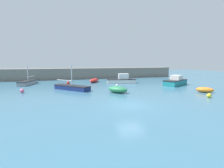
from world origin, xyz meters
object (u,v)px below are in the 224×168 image
Objects in this scene: mooring_buoy_pink at (22,91)px; fishing_dinghy_green at (205,90)px; sailboat_short_mast at (72,87)px; motorboat_grey_hull at (122,80)px; cabin_cruiser_white at (176,82)px; mooring_buoy_yellow at (209,96)px; rowboat_white_midwater at (118,89)px; open_tender_yellow at (94,80)px; mooring_buoy_red at (68,83)px; mooring_buoy_white at (117,85)px; sailboat_twin_hulled at (28,82)px.

fishing_dinghy_green is at bearing -16.62° from mooring_buoy_pink.
sailboat_short_mast is 0.96× the size of motorboat_grey_hull.
mooring_buoy_yellow is at bearing 44.20° from cabin_cruiser_white.
sailboat_short_mast is 7.03m from rowboat_white_midwater.
rowboat_white_midwater is 5.79× the size of mooring_buoy_pink.
rowboat_white_midwater is at bearing 79.80° from motorboat_grey_hull.
open_tender_yellow is 6.22× the size of mooring_buoy_red.
motorboat_grey_hull reaches higher than cabin_cruiser_white.
sailboat_short_mast is 12.49× the size of mooring_buoy_white.
fishing_dinghy_green is 0.42× the size of cabin_cruiser_white.
mooring_buoy_yellow is 22.44m from mooring_buoy_red.
open_tender_yellow is (12.09, -0.21, 0.01)m from sailboat_twin_hulled.
motorboat_grey_hull is at bearing -13.12° from fishing_dinghy_green.
sailboat_twin_hulled reaches higher than mooring_buoy_yellow.
sailboat_short_mast is 1.73× the size of rowboat_white_midwater.
open_tender_yellow is (5.05, 8.34, 0.02)m from sailboat_short_mast.
rowboat_white_midwater reaches higher than fishing_dinghy_green.
sailboat_twin_hulled reaches higher than open_tender_yellow.
mooring_buoy_yellow is at bearing -160.86° from rowboat_white_midwater.
mooring_buoy_red is 1.01× the size of mooring_buoy_pink.
sailboat_short_mast is at bearing 16.89° from rowboat_white_midwater.
sailboat_twin_hulled is 2.36× the size of fishing_dinghy_green.
mooring_buoy_pink is at bearing 162.86° from open_tender_yellow.
mooring_buoy_red reaches higher than mooring_buoy_yellow.
mooring_buoy_red is at bearing 141.07° from sailboat_short_mast.
sailboat_twin_hulled is at bearing -47.60° from cabin_cruiser_white.
mooring_buoy_yellow is (4.65, -16.01, -0.38)m from motorboat_grey_hull.
mooring_buoy_red is at bearing -48.63° from cabin_cruiser_white.
mooring_buoy_pink is at bearing -27.34° from cabin_cruiser_white.
rowboat_white_midwater is at bearing -16.85° from mooring_buoy_pink.
motorboat_grey_hull is at bearing -59.78° from rowboat_white_midwater.
cabin_cruiser_white is 10.77m from mooring_buoy_yellow.
open_tender_yellow is (-4.87, 2.79, -0.24)m from motorboat_grey_hull.
cabin_cruiser_white is at bearing -20.41° from mooring_buoy_red.
fishing_dinghy_green is 14.83m from motorboat_grey_hull.
mooring_buoy_yellow is (21.61, -19.01, -0.13)m from sailboat_twin_hulled.
sailboat_short_mast reaches higher than open_tender_yellow.
cabin_cruiser_white is (0.95, 7.35, 0.29)m from fishing_dinghy_green.
mooring_buoy_red reaches higher than mooring_buoy_white.
rowboat_white_midwater reaches higher than open_tender_yellow.
sailboat_short_mast reaches higher than rowboat_white_midwater.
sailboat_short_mast is 17.93m from mooring_buoy_yellow.
rowboat_white_midwater is 10.90m from mooring_buoy_yellow.
open_tender_yellow reaches higher than mooring_buoy_pink.
mooring_buoy_yellow is (-2.30, -2.91, -0.11)m from fishing_dinghy_green.
mooring_buoy_white is at bearing 7.04° from fishing_dinghy_green.
open_tender_yellow reaches higher than mooring_buoy_yellow.
sailboat_short_mast reaches higher than motorboat_grey_hull.
sailboat_twin_hulled reaches higher than mooring_buoy_red.
mooring_buoy_yellow is at bearing 119.71° from motorboat_grey_hull.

